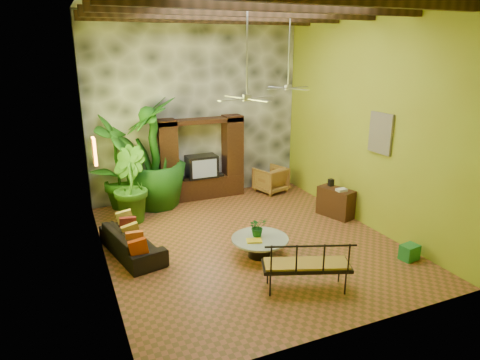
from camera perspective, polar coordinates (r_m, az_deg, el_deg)
name	(u,v)px	position (r m, az deg, el deg)	size (l,w,h in m)	color
ground	(247,240)	(9.62, 0.95, -8.04)	(7.00, 7.00, 0.00)	brown
back_wall	(196,108)	(12.08, -5.92, 9.50)	(6.00, 0.02, 5.00)	olive
left_wall	(95,142)	(8.11, -18.75, 4.87)	(0.02, 7.00, 5.00)	olive
right_wall	(365,120)	(10.43, 16.36, 7.68)	(0.02, 7.00, 5.00)	olive
stone_accent_wall	(196,108)	(12.03, -5.83, 9.47)	(5.98, 0.10, 4.98)	#3C3F44
ceiling_beams	(248,11)	(8.73, 1.11, 21.64)	(5.95, 5.36, 0.22)	#342010
entertainment_center	(201,165)	(12.05, -5.17, 2.05)	(2.40, 0.55, 2.30)	black
ceiling_fan_front	(247,87)	(8.28, 0.94, 12.34)	(1.28, 1.28, 1.86)	#A2A2A6
ceiling_fan_back	(288,79)	(10.52, 6.46, 13.28)	(1.28, 1.28, 1.86)	#A2A2A6
wall_art_mask	(94,151)	(9.17, -18.85, 3.65)	(0.06, 0.32, 0.55)	gold
wall_art_painting	(381,133)	(9.99, 18.25, 5.94)	(0.06, 0.70, 0.90)	#286494
sofa	(132,242)	(9.18, -14.21, -8.01)	(1.90, 0.74, 0.55)	black
wicker_armchair	(271,179)	(12.68, 4.10, 0.09)	(0.80, 0.83, 0.75)	brown
tall_plant_a	(117,162)	(11.51, -16.09, 2.27)	(1.34, 0.91, 2.54)	#22631A
tall_plant_b	(129,185)	(10.71, -14.60, -0.63)	(1.02, 0.82, 1.85)	#2E6A1C
tall_plant_c	(154,153)	(11.45, -11.42, 3.51)	(1.63, 1.63, 2.92)	#1C5817
coffee_table	(260,244)	(8.86, 2.66, -8.57)	(1.17, 1.17, 0.40)	black
centerpiece_plant	(258,227)	(8.81, 2.36, -6.25)	(0.36, 0.31, 0.40)	#16561D
yellow_tray	(254,241)	(8.64, 1.91, -8.09)	(0.30, 0.22, 0.03)	yellow
iron_bench	(309,264)	(7.63, 9.16, -10.94)	(1.62, 1.08, 0.57)	black
side_console	(336,202)	(11.08, 12.63, -2.93)	(0.41, 0.92, 0.73)	#3C1E13
green_bin	(409,252)	(9.40, 21.65, -8.94)	(0.36, 0.27, 0.31)	#207B23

